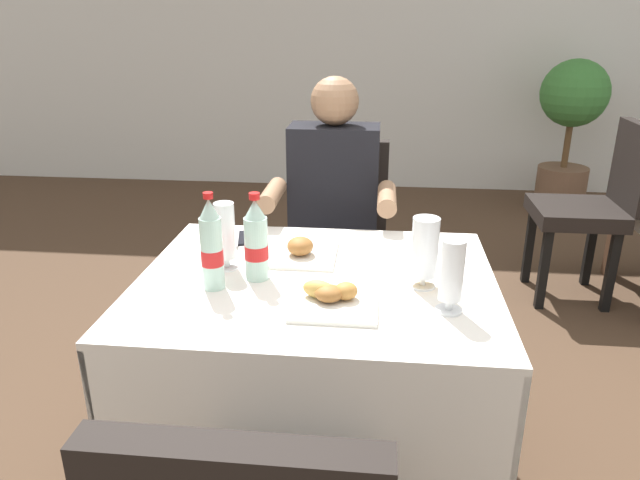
{
  "coord_description": "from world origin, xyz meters",
  "views": [
    {
      "loc": [
        0.12,
        -1.43,
        1.47
      ],
      "look_at": [
        -0.05,
        0.23,
        0.84
      ],
      "focal_mm": 33.08,
      "sensor_mm": 36.0,
      "label": 1
    }
  ],
  "objects_px": {
    "cola_bottle_primary": "(212,247)",
    "main_dining_table": "(317,332)",
    "seated_diner_far": "(333,216)",
    "beer_glass_middle": "(225,235)",
    "chair_far_diner_seat": "(337,242)",
    "cola_bottle_secondary": "(256,242)",
    "napkin_cutlery_set": "(232,238)",
    "plate_near_camera": "(333,297)",
    "background_chair_left": "(595,201)",
    "potted_plant_corner": "(571,121)",
    "beer_glass_right": "(452,273)",
    "plate_far_diner": "(300,251)",
    "beer_glass_left": "(425,252)"
  },
  "relations": [
    {
      "from": "chair_far_diner_seat",
      "to": "beer_glass_middle",
      "type": "bearing_deg",
      "value": -109.62
    },
    {
      "from": "chair_far_diner_seat",
      "to": "napkin_cutlery_set",
      "type": "distance_m",
      "value": 0.66
    },
    {
      "from": "plate_far_diner",
      "to": "beer_glass_right",
      "type": "xyz_separation_m",
      "value": [
        0.43,
        -0.33,
        0.09
      ]
    },
    {
      "from": "beer_glass_middle",
      "to": "cola_bottle_primary",
      "type": "xyz_separation_m",
      "value": [
        -0.0,
        -0.14,
        0.01
      ]
    },
    {
      "from": "plate_near_camera",
      "to": "cola_bottle_secondary",
      "type": "height_order",
      "value": "cola_bottle_secondary"
    },
    {
      "from": "plate_far_diner",
      "to": "cola_bottle_primary",
      "type": "distance_m",
      "value": 0.34
    },
    {
      "from": "seated_diner_far",
      "to": "beer_glass_middle",
      "type": "distance_m",
      "value": 0.74
    },
    {
      "from": "beer_glass_middle",
      "to": "background_chair_left",
      "type": "xyz_separation_m",
      "value": [
        1.59,
        1.52,
        -0.31
      ]
    },
    {
      "from": "beer_glass_middle",
      "to": "napkin_cutlery_set",
      "type": "distance_m",
      "value": 0.27
    },
    {
      "from": "main_dining_table",
      "to": "potted_plant_corner",
      "type": "relative_size",
      "value": 0.88
    },
    {
      "from": "cola_bottle_secondary",
      "to": "background_chair_left",
      "type": "relative_size",
      "value": 0.27
    },
    {
      "from": "cola_bottle_primary",
      "to": "background_chair_left",
      "type": "bearing_deg",
      "value": 46.18
    },
    {
      "from": "seated_diner_far",
      "to": "background_chair_left",
      "type": "relative_size",
      "value": 1.3
    },
    {
      "from": "beer_glass_middle",
      "to": "napkin_cutlery_set",
      "type": "bearing_deg",
      "value": 100.92
    },
    {
      "from": "plate_near_camera",
      "to": "cola_bottle_primary",
      "type": "relative_size",
      "value": 0.82
    },
    {
      "from": "chair_far_diner_seat",
      "to": "beer_glass_right",
      "type": "bearing_deg",
      "value": -69.85
    },
    {
      "from": "cola_bottle_primary",
      "to": "background_chair_left",
      "type": "xyz_separation_m",
      "value": [
        1.59,
        1.66,
        -0.33
      ]
    },
    {
      "from": "beer_glass_left",
      "to": "beer_glass_right",
      "type": "height_order",
      "value": "beer_glass_left"
    },
    {
      "from": "chair_far_diner_seat",
      "to": "plate_near_camera",
      "type": "bearing_deg",
      "value": -86.4
    },
    {
      "from": "cola_bottle_primary",
      "to": "main_dining_table",
      "type": "bearing_deg",
      "value": 19.03
    },
    {
      "from": "beer_glass_right",
      "to": "potted_plant_corner",
      "type": "height_order",
      "value": "potted_plant_corner"
    },
    {
      "from": "plate_near_camera",
      "to": "beer_glass_right",
      "type": "distance_m",
      "value": 0.31
    },
    {
      "from": "seated_diner_far",
      "to": "plate_near_camera",
      "type": "relative_size",
      "value": 5.53
    },
    {
      "from": "potted_plant_corner",
      "to": "plate_far_diner",
      "type": "bearing_deg",
      "value": -118.99
    },
    {
      "from": "plate_far_diner",
      "to": "background_chair_left",
      "type": "distance_m",
      "value": 1.99
    },
    {
      "from": "main_dining_table",
      "to": "potted_plant_corner",
      "type": "distance_m",
      "value": 3.62
    },
    {
      "from": "chair_far_diner_seat",
      "to": "cola_bottle_secondary",
      "type": "bearing_deg",
      "value": -101.5
    },
    {
      "from": "main_dining_table",
      "to": "chair_far_diner_seat",
      "type": "distance_m",
      "value": 0.82
    },
    {
      "from": "plate_near_camera",
      "to": "beer_glass_right",
      "type": "bearing_deg",
      "value": -1.44
    },
    {
      "from": "chair_far_diner_seat",
      "to": "plate_near_camera",
      "type": "height_order",
      "value": "chair_far_diner_seat"
    },
    {
      "from": "main_dining_table",
      "to": "cola_bottle_primary",
      "type": "distance_m",
      "value": 0.42
    },
    {
      "from": "plate_far_diner",
      "to": "napkin_cutlery_set",
      "type": "height_order",
      "value": "plate_far_diner"
    },
    {
      "from": "beer_glass_middle",
      "to": "beer_glass_right",
      "type": "relative_size",
      "value": 1.04
    },
    {
      "from": "main_dining_table",
      "to": "cola_bottle_secondary",
      "type": "distance_m",
      "value": 0.34
    },
    {
      "from": "plate_near_camera",
      "to": "beer_glass_middle",
      "type": "bearing_deg",
      "value": 148.72
    },
    {
      "from": "plate_near_camera",
      "to": "chair_far_diner_seat",
      "type": "bearing_deg",
      "value": 93.6
    },
    {
      "from": "beer_glass_right",
      "to": "chair_far_diner_seat",
      "type": "bearing_deg",
      "value": 110.15
    },
    {
      "from": "main_dining_table",
      "to": "background_chair_left",
      "type": "xyz_separation_m",
      "value": [
        1.31,
        1.56,
        -0.02
      ]
    },
    {
      "from": "seated_diner_far",
      "to": "background_chair_left",
      "type": "bearing_deg",
      "value": 32.74
    },
    {
      "from": "beer_glass_right",
      "to": "cola_bottle_primary",
      "type": "bearing_deg",
      "value": 173.25
    },
    {
      "from": "plate_far_diner",
      "to": "beer_glass_right",
      "type": "relative_size",
      "value": 1.18
    },
    {
      "from": "napkin_cutlery_set",
      "to": "background_chair_left",
      "type": "distance_m",
      "value": 2.09
    },
    {
      "from": "main_dining_table",
      "to": "beer_glass_left",
      "type": "height_order",
      "value": "beer_glass_left"
    },
    {
      "from": "main_dining_table",
      "to": "plate_near_camera",
      "type": "relative_size",
      "value": 4.57
    },
    {
      "from": "chair_far_diner_seat",
      "to": "beer_glass_left",
      "type": "xyz_separation_m",
      "value": [
        0.3,
        -0.85,
        0.31
      ]
    },
    {
      "from": "main_dining_table",
      "to": "chair_far_diner_seat",
      "type": "height_order",
      "value": "chair_far_diner_seat"
    },
    {
      "from": "beer_glass_middle",
      "to": "background_chair_left",
      "type": "height_order",
      "value": "background_chair_left"
    },
    {
      "from": "beer_glass_right",
      "to": "seated_diner_far",
      "type": "bearing_deg",
      "value": 113.1
    },
    {
      "from": "plate_near_camera",
      "to": "potted_plant_corner",
      "type": "xyz_separation_m",
      "value": [
        1.57,
        3.39,
        -0.07
      ]
    },
    {
      "from": "napkin_cutlery_set",
      "to": "plate_near_camera",
      "type": "bearing_deg",
      "value": -49.21
    }
  ]
}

